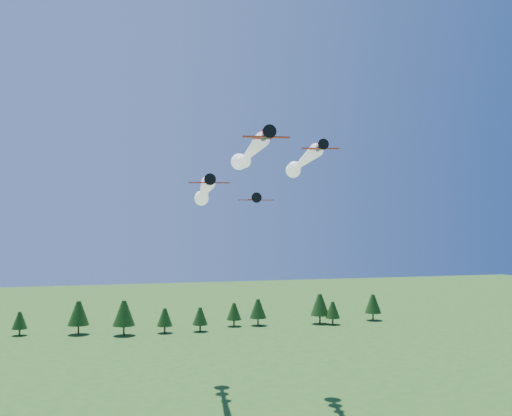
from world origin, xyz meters
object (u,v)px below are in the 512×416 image
object	(u,v)px
plane_right	(301,164)
plane_slot	(255,199)
plane_lead	(248,155)
plane_left	(203,193)

from	to	relation	value
plane_right	plane_slot	world-z (taller)	plane_right
plane_slot	plane_lead	bearing A→B (deg)	96.76
plane_left	plane_slot	distance (m)	25.63
plane_lead	plane_left	size ratio (longest dim) A/B	0.78
plane_lead	plane_right	distance (m)	16.34
plane_left	plane_right	xyz separation A→B (m)	(20.28, -8.35, 6.34)
plane_left	plane_slot	size ratio (longest dim) A/B	7.50
plane_slot	plane_right	bearing A→B (deg)	60.38
plane_left	plane_slot	world-z (taller)	plane_left
plane_right	plane_slot	size ratio (longest dim) A/B	5.99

